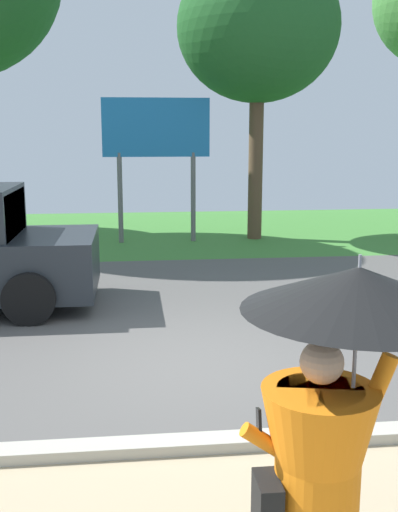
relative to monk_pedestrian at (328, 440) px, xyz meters
The scene contains 4 objects.
ground_plane 7.14m from the monk_pedestrian, 91.17° to the left, with size 40.00×22.00×0.20m.
monk_pedestrian is the anchor object (origin of this frame).
roadside_billboard 12.46m from the monk_pedestrian, 91.53° to the left, with size 2.60×0.12×3.50m.
tree_right_mid 13.40m from the monk_pedestrian, 80.20° to the left, with size 3.94×3.94×6.97m.
Camera 1 is at (-0.83, -6.88, 2.71)m, focal length 43.16 mm.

